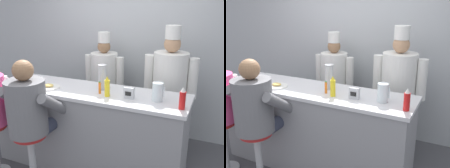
# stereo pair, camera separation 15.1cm
# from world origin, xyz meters

# --- Properties ---
(wall_back) EXTENTS (10.00, 0.06, 2.70)m
(wall_back) POSITION_xyz_m (0.00, 1.60, 1.35)
(wall_back) COLOR #B2B7BC
(wall_back) RESTS_ON ground_plane
(diner_counter) EXTENTS (2.40, 0.65, 1.04)m
(diner_counter) POSITION_xyz_m (0.00, 0.32, 0.52)
(diner_counter) COLOR gray
(diner_counter) RESTS_ON ground_plane
(ketchup_bottle_red) EXTENTS (0.06, 0.06, 0.22)m
(ketchup_bottle_red) POSITION_xyz_m (1.13, 0.17, 1.15)
(ketchup_bottle_red) COLOR red
(ketchup_bottle_red) RESTS_ON diner_counter
(mustard_bottle_yellow) EXTENTS (0.06, 0.06, 0.23)m
(mustard_bottle_yellow) POSITION_xyz_m (0.32, 0.21, 1.15)
(mustard_bottle_yellow) COLOR yellow
(mustard_bottle_yellow) RESTS_ON diner_counter
(hot_sauce_bottle_orange) EXTENTS (0.03, 0.03, 0.14)m
(hot_sauce_bottle_orange) POSITION_xyz_m (0.21, 0.26, 1.11)
(hot_sauce_bottle_orange) COLOR orange
(hot_sauce_bottle_orange) RESTS_ON diner_counter
(water_pitcher_clear) EXTENTS (0.13, 0.11, 0.20)m
(water_pitcher_clear) POSITION_xyz_m (0.86, 0.29, 1.14)
(water_pitcher_clear) COLOR silver
(water_pitcher_clear) RESTS_ON diner_counter
(breakfast_plate) EXTENTS (0.26, 0.26, 0.05)m
(breakfast_plate) POSITION_xyz_m (-0.44, 0.20, 1.06)
(breakfast_plate) COLOR white
(breakfast_plate) RESTS_ON diner_counter
(cereal_bowl) EXTENTS (0.13, 0.13, 0.06)m
(cereal_bowl) POSITION_xyz_m (-1.03, 0.37, 1.07)
(cereal_bowl) COLOR white
(cereal_bowl) RESTS_ON diner_counter
(coffee_mug_white) EXTENTS (0.13, 0.08, 0.10)m
(coffee_mug_white) POSITION_xyz_m (-1.05, 0.11, 1.09)
(coffee_mug_white) COLOR white
(coffee_mug_white) RESTS_ON diner_counter
(cup_stack_steel) EXTENTS (0.10, 0.10, 0.30)m
(cup_stack_steel) POSITION_xyz_m (0.17, 0.40, 1.19)
(cup_stack_steel) COLOR #B7BABF
(cup_stack_steel) RESTS_ON diner_counter
(napkin_dispenser_chrome) EXTENTS (0.11, 0.07, 0.12)m
(napkin_dispenser_chrome) POSITION_xyz_m (0.56, 0.24, 1.11)
(napkin_dispenser_chrome) COLOR silver
(napkin_dispenser_chrome) RESTS_ON diner_counter
(diner_seated_grey) EXTENTS (0.64, 0.63, 1.48)m
(diner_seated_grey) POSITION_xyz_m (-0.40, -0.21, 0.92)
(diner_seated_grey) COLOR #B2B5BA
(diner_seated_grey) RESTS_ON ground_plane
(cook_in_whites_near) EXTENTS (0.63, 0.40, 1.61)m
(cook_in_whites_near) POSITION_xyz_m (-0.20, 1.24, 0.89)
(cook_in_whites_near) COLOR #232328
(cook_in_whites_near) RESTS_ON ground_plane
(cook_in_whites_far) EXTENTS (0.69, 0.44, 1.76)m
(cook_in_whites_far) POSITION_xyz_m (0.84, 1.04, 0.97)
(cook_in_whites_far) COLOR #232328
(cook_in_whites_far) RESTS_ON ground_plane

